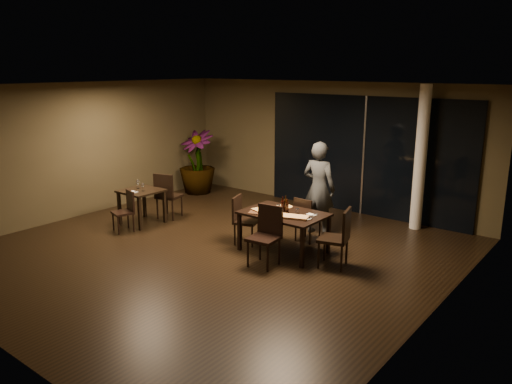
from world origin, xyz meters
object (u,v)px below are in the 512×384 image
object	(u,v)px
chair_side_near	(126,209)
bottle_b	(287,206)
chair_main_far	(306,218)
diner	(319,188)
chair_main_left	(242,217)
potted_plant	(197,162)
side_table	(141,196)
chair_main_near	(267,232)
main_table	(284,217)
bottle_a	(283,204)
chair_side_far	(167,193)
chair_main_right	(339,235)
bottle_c	(286,204)

from	to	relation	value
chair_side_near	bottle_b	bearing A→B (deg)	34.49
chair_main_far	diner	xyz separation A→B (m)	(-0.08, 0.59, 0.46)
chair_main_far	chair_main_left	xyz separation A→B (m)	(-0.92, -0.80, 0.03)
potted_plant	bottle_b	distance (m)	4.95
side_table	chair_main_near	distance (m)	3.52
main_table	chair_main_near	xyz separation A→B (m)	(0.11, -0.67, -0.10)
bottle_a	chair_main_left	bearing A→B (deg)	-170.84
chair_side_far	chair_main_left	bearing A→B (deg)	159.61
main_table	chair_main_right	world-z (taller)	chair_main_right
potted_plant	bottle_c	bearing A→B (deg)	-25.79
bottle_a	bottle_b	distance (m)	0.12
chair_main_left	potted_plant	bearing A→B (deg)	37.73
chair_main_right	bottle_a	distance (m)	1.24
chair_main_near	chair_side_near	distance (m)	3.40
chair_main_far	diner	world-z (taller)	diner
chair_main_far	diner	size ratio (longest dim) A/B	0.47
chair_main_right	bottle_c	size ratio (longest dim) A/B	3.51
main_table	chair_main_far	bearing A→B (deg)	87.39
bottle_c	chair_main_right	bearing A→B (deg)	-5.23
side_table	chair_main_right	size ratio (longest dim) A/B	0.78
chair_main_left	bottle_a	distance (m)	0.93
chair_main_right	chair_side_near	bearing A→B (deg)	-93.12
chair_side_near	potted_plant	xyz separation A→B (m)	(-1.11, 3.21, 0.37)
chair_side_near	chair_main_right	bearing A→B (deg)	30.10
bottle_b	main_table	bearing A→B (deg)	-176.25
chair_main_far	chair_side_near	world-z (taller)	chair_main_far
main_table	chair_side_far	xyz separation A→B (m)	(-3.24, 0.08, -0.09)
side_table	bottle_b	bearing A→B (deg)	8.28
chair_side_near	diner	world-z (taller)	diner
chair_main_right	diner	distance (m)	1.81
chair_main_right	diner	size ratio (longest dim) A/B	0.54
chair_main_near	bottle_a	size ratio (longest dim) A/B	3.67
chair_side_far	bottle_a	distance (m)	3.20
chair_side_far	main_table	bearing A→B (deg)	162.71
chair_side_far	bottle_b	bearing A→B (deg)	162.81
side_table	chair_side_far	xyz separation A→B (m)	(0.16, 0.58, -0.04)
chair_main_left	bottle_a	size ratio (longest dim) A/B	3.30
main_table	bottle_b	world-z (taller)	bottle_b
side_table	chair_main_left	size ratio (longest dim) A/B	0.86
chair_main_near	chair_main_left	bearing A→B (deg)	144.89
chair_main_near	chair_main_far	bearing A→B (deg)	87.56
chair_main_far	chair_side_near	distance (m)	3.72
bottle_b	side_table	bearing A→B (deg)	-171.72
chair_main_near	bottle_b	distance (m)	0.74
chair_main_near	side_table	bearing A→B (deg)	171.42
chair_main_left	chair_side_near	world-z (taller)	chair_main_left
diner	chair_side_far	bearing A→B (deg)	17.44
side_table	bottle_c	distance (m)	3.44
chair_main_right	bottle_a	world-z (taller)	same
chair_main_far	bottle_b	size ratio (longest dim) A/B	3.43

